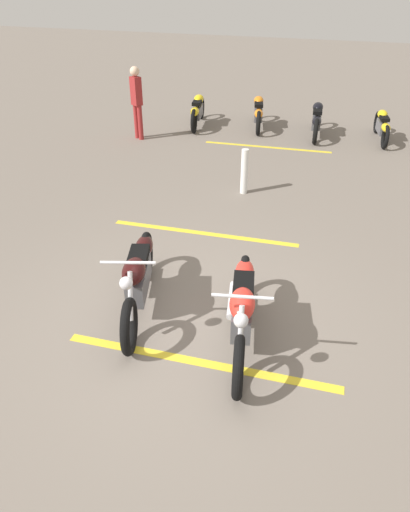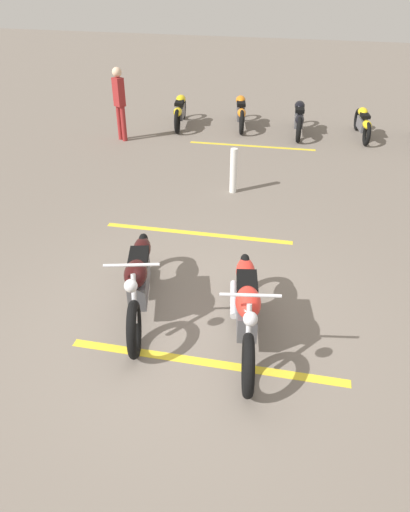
{
  "view_description": "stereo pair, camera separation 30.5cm",
  "coord_description": "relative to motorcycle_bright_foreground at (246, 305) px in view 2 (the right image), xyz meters",
  "views": [
    {
      "loc": [
        -4.14,
        -1.79,
        3.77
      ],
      "look_at": [
        0.62,
        0.0,
        0.65
      ],
      "focal_mm": 32.42,
      "sensor_mm": 36.0,
      "label": 1
    },
    {
      "loc": [
        -4.23,
        -1.5,
        3.77
      ],
      "look_at": [
        0.62,
        0.0,
        0.65
      ],
      "focal_mm": 32.42,
      "sensor_mm": 36.0,
      "label": 2
    }
  ],
  "objects": [
    {
      "name": "motorcycle_bright_foreground",
      "position": [
        0.0,
        0.0,
        0.0
      ],
      "size": [
        2.19,
        0.81,
        1.04
      ],
      "rotation": [
        0.0,
        0.0,
        3.39
      ],
      "color": "black",
      "rests_on": "ground"
    },
    {
      "name": "bollard_post",
      "position": [
        4.16,
        1.2,
        -0.01
      ],
      "size": [
        0.14,
        0.14,
        0.9
      ],
      "primitive_type": "cylinder",
      "color": "white",
      "rests_on": "ground"
    },
    {
      "name": "parking_stripe_far",
      "position": [
        7.1,
        1.45,
        -0.46
      ],
      "size": [
        0.42,
        3.2,
        0.01
      ],
      "primitive_type": "cube",
      "rotation": [
        0.0,
        0.0,
        1.66
      ],
      "color": "yellow",
      "rests_on": "ground"
    },
    {
      "name": "motorcycle_row_center",
      "position": [
        8.46,
        0.47,
        -0.01
      ],
      "size": [
        2.18,
        0.44,
        0.82
      ],
      "rotation": [
        0.0,
        0.0,
        0.14
      ],
      "color": "black",
      "rests_on": "ground"
    },
    {
      "name": "motorcycle_row_right",
      "position": [
        8.67,
        2.12,
        -0.02
      ],
      "size": [
        2.11,
        0.69,
        0.81
      ],
      "rotation": [
        0.0,
        0.0,
        0.27
      ],
      "color": "black",
      "rests_on": "ground"
    },
    {
      "name": "bystander_near_row",
      "position": [
        6.61,
        4.81,
        0.55
      ],
      "size": [
        0.3,
        0.32,
        1.81
      ],
      "rotation": [
        0.0,
        0.0,
        2.64
      ],
      "color": "maroon",
      "rests_on": "ground"
    },
    {
      "name": "parking_stripe_near",
      "position": [
        -0.57,
        0.32,
        -0.46
      ],
      "size": [
        0.42,
        3.2,
        0.01
      ],
      "primitive_type": "cube",
      "rotation": [
        0.0,
        0.0,
        1.66
      ],
      "color": "yellow",
      "rests_on": "ground"
    },
    {
      "name": "motorcycle_row_left",
      "position": [
        8.62,
        -1.19,
        -0.06
      ],
      "size": [
        1.94,
        0.48,
        0.74
      ],
      "rotation": [
        0.0,
        0.0,
        0.19
      ],
      "color": "black",
      "rests_on": "ground"
    },
    {
      "name": "motorcycle_dark_foreground",
      "position": [
        0.15,
        1.42,
        0.0
      ],
      "size": [
        2.14,
        0.91,
        1.04
      ],
      "rotation": [
        0.0,
        0.0,
        3.48
      ],
      "color": "black",
      "rests_on": "ground"
    },
    {
      "name": "parking_stripe_mid",
      "position": [
        2.29,
        1.34,
        -0.46
      ],
      "size": [
        0.42,
        3.2,
        0.01
      ],
      "primitive_type": "cube",
      "rotation": [
        0.0,
        0.0,
        1.66
      ],
      "color": "yellow",
      "rests_on": "ground"
    },
    {
      "name": "motorcycle_row_far_right",
      "position": [
        8.25,
        3.78,
        -0.02
      ],
      "size": [
        2.12,
        0.61,
        0.81
      ],
      "rotation": [
        0.0,
        0.0,
        0.23
      ],
      "color": "black",
      "rests_on": "ground"
    },
    {
      "name": "ground_plane",
      "position": [
        0.0,
        0.69,
        -0.46
      ],
      "size": [
        60.0,
        60.0,
        0.0
      ],
      "primitive_type": "plane",
      "color": "slate"
    }
  ]
}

